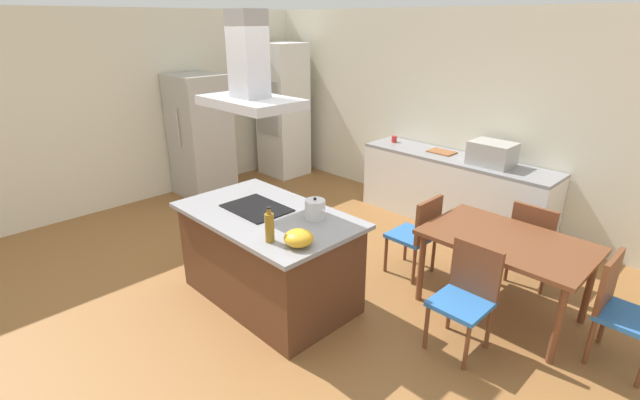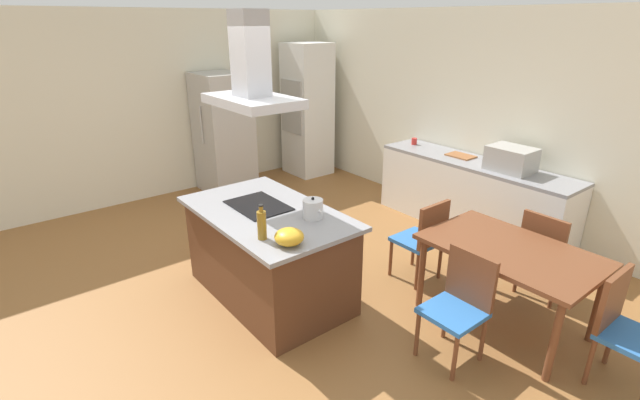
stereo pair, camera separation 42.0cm
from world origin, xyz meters
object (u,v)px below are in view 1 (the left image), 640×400
at_px(tea_kettle, 315,209).
at_px(cutting_board, 442,152).
at_px(mixing_bowl, 299,238).
at_px(chair_facing_back_wall, 534,239).
at_px(countertop_microwave, 492,154).
at_px(olive_oil_bottle, 270,227).
at_px(wall_oven_stack, 283,111).
at_px(coffee_mug_red, 394,139).
at_px(refrigerator, 201,136).
at_px(chair_facing_island, 467,291).
at_px(cooktop, 257,208).
at_px(chair_at_right_end, 619,305).
at_px(dining_table, 507,247).
at_px(range_hood, 249,77).
at_px(chair_at_left_end, 419,231).

xyz_separation_m(tea_kettle, cutting_board, (-0.36, 2.69, -0.08)).
relative_size(mixing_bowl, chair_facing_back_wall, 0.26).
xyz_separation_m(countertop_microwave, cutting_board, (-0.71, 0.05, -0.13)).
distance_m(olive_oil_bottle, wall_oven_stack, 4.50).
bearing_deg(coffee_mug_red, chair_facing_back_wall, -19.99).
bearing_deg(refrigerator, chair_facing_back_wall, 11.59).
bearing_deg(chair_facing_island, countertop_microwave, 113.21).
height_order(cooktop, chair_facing_back_wall, cooktop).
bearing_deg(chair_at_right_end, coffee_mug_red, 155.14).
bearing_deg(dining_table, olive_oil_bottle, -124.90).
bearing_deg(wall_oven_stack, dining_table, -15.52).
xyz_separation_m(mixing_bowl, dining_table, (0.98, 1.60, -0.30)).
height_order(cutting_board, refrigerator, refrigerator).
bearing_deg(dining_table, countertop_microwave, 121.75).
bearing_deg(tea_kettle, chair_facing_island, 20.35).
xyz_separation_m(mixing_bowl, range_hood, (-0.83, 0.22, 1.14)).
bearing_deg(chair_facing_back_wall, coffee_mug_red, 160.01).
relative_size(cutting_board, wall_oven_stack, 0.15).
bearing_deg(range_hood, wall_oven_stack, 136.08).
bearing_deg(coffee_mug_red, refrigerator, -140.55).
relative_size(coffee_mug_red, range_hood, 0.10).
distance_m(olive_oil_bottle, cutting_board, 3.30).
xyz_separation_m(refrigerator, chair_at_right_end, (5.56, 0.29, -0.40)).
bearing_deg(chair_at_right_end, olive_oil_bottle, -140.92).
xyz_separation_m(refrigerator, chair_facing_island, (4.64, -0.38, -0.40)).
distance_m(tea_kettle, olive_oil_bottle, 0.58).
bearing_deg(cutting_board, dining_table, -43.41).
distance_m(cutting_board, chair_at_right_end, 3.02).
distance_m(tea_kettle, chair_facing_island, 1.44).
height_order(tea_kettle, range_hood, range_hood).
bearing_deg(coffee_mug_red, chair_at_right_end, -24.86).
distance_m(mixing_bowl, chair_at_left_end, 1.66).
height_order(countertop_microwave, wall_oven_stack, wall_oven_stack).
height_order(wall_oven_stack, chair_facing_island, wall_oven_stack).
distance_m(refrigerator, chair_facing_island, 4.68).
relative_size(mixing_bowl, cutting_board, 0.69).
distance_m(refrigerator, chair_facing_back_wall, 4.76).
distance_m(dining_table, chair_at_right_end, 0.93).
height_order(olive_oil_bottle, chair_facing_back_wall, olive_oil_bottle).
bearing_deg(wall_oven_stack, range_hood, -43.92).
relative_size(tea_kettle, chair_facing_back_wall, 0.26).
bearing_deg(coffee_mug_red, chair_at_left_end, -45.79).
height_order(mixing_bowl, wall_oven_stack, wall_oven_stack).
bearing_deg(range_hood, refrigerator, 158.88).
xyz_separation_m(countertop_microwave, chair_facing_back_wall, (0.93, -0.84, -0.53)).
xyz_separation_m(mixing_bowl, chair_facing_back_wall, (0.98, 2.26, -0.46)).
height_order(olive_oil_bottle, refrigerator, refrigerator).
distance_m(cooktop, mixing_bowl, 0.86).
relative_size(olive_oil_bottle, cutting_board, 0.87).
bearing_deg(refrigerator, range_hood, -21.12).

